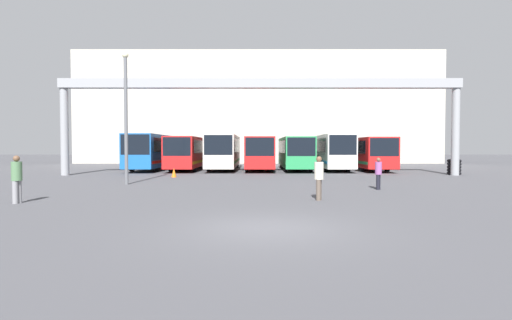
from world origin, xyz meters
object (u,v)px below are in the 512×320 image
object	(u,v)px
pedestrian_mid_left	(16,178)
tire_stack	(454,167)
bus_slot_1	(189,151)
bus_slot_6	(364,151)
traffic_cone	(174,173)
bus_slot_0	(154,150)
pedestrian_mid_right	(378,173)
bus_slot_4	(295,151)
bus_slot_2	(224,150)
bus_slot_3	(259,151)
bus_slot_5	(329,150)
pedestrian_near_center	(319,177)
lamp_post	(126,112)

from	to	relation	value
pedestrian_mid_left	tire_stack	xyz separation A→B (m)	(24.72, 15.78, -0.38)
bus_slot_1	bus_slot_6	world-z (taller)	bus_slot_1
bus_slot_1	traffic_cone	size ratio (longest dim) A/B	18.84
bus_slot_0	pedestrian_mid_right	bearing A→B (deg)	-48.50
bus_slot_4	pedestrian_mid_right	size ratio (longest dim) A/B	6.54
pedestrian_mid_right	bus_slot_0	bearing A→B (deg)	-107.41
bus_slot_1	traffic_cone	world-z (taller)	bus_slot_1
bus_slot_2	traffic_cone	distance (m)	10.07
bus_slot_3	bus_slot_6	world-z (taller)	bus_slot_3
pedestrian_mid_left	bus_slot_5	bearing A→B (deg)	-22.51
bus_slot_2	bus_slot_3	xyz separation A→B (m)	(3.36, -0.74, -0.11)
bus_slot_1	bus_slot_3	bearing A→B (deg)	-9.13
bus_slot_6	bus_slot_0	bearing A→B (deg)	179.81
bus_slot_0	pedestrian_mid_left	distance (m)	23.06
bus_slot_0	bus_slot_3	distance (m)	10.12
bus_slot_2	bus_slot_4	size ratio (longest dim) A/B	1.11
bus_slot_0	bus_slot_2	xyz separation A→B (m)	(6.71, -0.30, -0.03)
bus_slot_3	bus_slot_6	bearing A→B (deg)	5.52
bus_slot_4	pedestrian_mid_left	bearing A→B (deg)	-120.21
pedestrian_mid_left	traffic_cone	xyz separation A→B (m)	(3.34, 13.19, -0.65)
bus_slot_2	bus_slot_3	size ratio (longest dim) A/B	1.14
pedestrian_near_center	traffic_cone	xyz separation A→B (m)	(-8.45, 12.30, -0.62)
bus_slot_5	pedestrian_mid_right	xyz separation A→B (m)	(-0.78, -18.08, -1.01)
bus_slot_3	bus_slot_4	xyz separation A→B (m)	(3.36, 0.14, 0.00)
bus_slot_5	bus_slot_6	bearing A→B (deg)	-1.08
traffic_cone	pedestrian_mid_right	bearing A→B (deg)	-34.22
pedestrian_near_center	traffic_cone	size ratio (longest dim) A/B	2.71
bus_slot_6	tire_stack	distance (m)	8.90
bus_slot_0	tire_stack	bearing A→B (deg)	-16.03
bus_slot_3	bus_slot_0	bearing A→B (deg)	174.11
bus_slot_5	traffic_cone	distance (m)	16.30
bus_slot_2	traffic_cone	bearing A→B (deg)	-106.56
pedestrian_mid_left	pedestrian_near_center	bearing A→B (deg)	-72.99
bus_slot_4	pedestrian_near_center	bearing A→B (deg)	-92.95
bus_slot_3	bus_slot_6	xyz separation A→B (m)	(10.07, 0.97, -0.02)
bus_slot_3	lamp_post	xyz separation A→B (m)	(-7.81, -14.27, 2.42)
bus_slot_1	pedestrian_mid_right	size ratio (longest dim) A/B	7.70
bus_slot_5	pedestrian_mid_right	distance (m)	18.13
bus_slot_6	pedestrian_near_center	xyz separation A→B (m)	(-7.81, -22.07, -0.78)
bus_slot_6	pedestrian_mid_left	bearing A→B (deg)	-130.48
pedestrian_mid_right	pedestrian_mid_left	bearing A→B (deg)	-41.18
bus_slot_4	tire_stack	world-z (taller)	bus_slot_4
bus_slot_3	lamp_post	bearing A→B (deg)	-118.70
pedestrian_mid_left	pedestrian_near_center	size ratio (longest dim) A/B	1.03
bus_slot_1	bus_slot_4	world-z (taller)	bus_slot_1
pedestrian_mid_left	lamp_post	world-z (taller)	lamp_post
pedestrian_near_center	pedestrian_mid_left	bearing A→B (deg)	113.37
bus_slot_0	pedestrian_near_center	distance (m)	25.36
bus_slot_4	pedestrian_mid_right	distance (m)	17.40
bus_slot_3	bus_slot_5	bearing A→B (deg)	8.77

